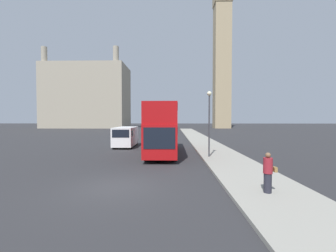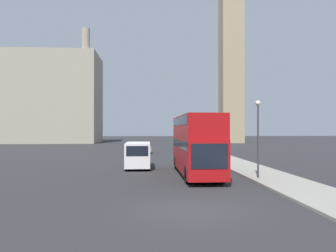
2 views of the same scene
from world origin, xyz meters
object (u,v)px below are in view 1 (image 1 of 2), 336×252
Objects in this scene: red_double_decker_bus at (163,127)px; street_lamp at (209,113)px; pedestrian at (268,173)px; white_van at (126,136)px; parked_sedan at (148,132)px; clock_tower at (222,37)px.

street_lamp reaches higher than red_double_decker_bus.
street_lamp is (-0.96, 8.79, 2.65)m from pedestrian.
pedestrian is at bearing -60.23° from white_van.
white_van reaches higher than parked_sedan.
street_lamp is 27.32m from parked_sedan.
clock_tower reaches higher than street_lamp.
white_van is 3.12× the size of pedestrian.
parked_sedan is (-8.70, 34.82, -0.31)m from pedestrian.
red_double_decker_bus is 2.22× the size of parked_sedan.
white_van is 1.08× the size of parked_sedan.
clock_tower is 11.91× the size of white_van.
white_van reaches higher than pedestrian.
white_van is (-22.21, -52.60, -30.09)m from clock_tower.
parked_sedan is at bearing 88.54° from white_van.
white_van is at bearing 119.77° from pedestrian.
red_double_decker_bus reaches higher than parked_sedan.
red_double_decker_bus is at bearing 146.19° from street_lamp.
street_lamp is 1.10× the size of parked_sedan.
parked_sedan is at bearing 106.55° from street_lamp.
clock_tower is 37.16× the size of pedestrian.
red_double_decker_bus is 2.02× the size of street_lamp.
red_double_decker_bus is 4.74m from street_lamp.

